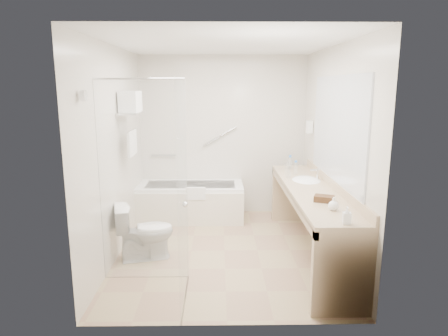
{
  "coord_description": "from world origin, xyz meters",
  "views": [
    {
      "loc": [
        -0.07,
        -4.71,
        2.04
      ],
      "look_at": [
        0.0,
        0.3,
        1.0
      ],
      "focal_mm": 32.0,
      "sensor_mm": 36.0,
      "label": 1
    }
  ],
  "objects_px": {
    "bathtub": "(191,202)",
    "vanity_counter": "(310,205)",
    "toilet": "(145,232)",
    "water_bottle_left": "(296,168)",
    "amenity_basket": "(324,199)"
  },
  "relations": [
    {
      "from": "vanity_counter",
      "to": "amenity_basket",
      "type": "bearing_deg",
      "value": -89.63
    },
    {
      "from": "bathtub",
      "to": "toilet",
      "type": "relative_size",
      "value": 2.36
    },
    {
      "from": "toilet",
      "to": "amenity_basket",
      "type": "bearing_deg",
      "value": -119.22
    },
    {
      "from": "bathtub",
      "to": "water_bottle_left",
      "type": "distance_m",
      "value": 1.75
    },
    {
      "from": "toilet",
      "to": "water_bottle_left",
      "type": "height_order",
      "value": "water_bottle_left"
    },
    {
      "from": "amenity_basket",
      "to": "vanity_counter",
      "type": "bearing_deg",
      "value": 90.37
    },
    {
      "from": "bathtub",
      "to": "amenity_basket",
      "type": "xyz_separation_m",
      "value": [
        1.53,
        -1.96,
        0.61
      ]
    },
    {
      "from": "toilet",
      "to": "bathtub",
      "type": "bearing_deg",
      "value": -31.86
    },
    {
      "from": "bathtub",
      "to": "vanity_counter",
      "type": "distance_m",
      "value": 2.09
    },
    {
      "from": "water_bottle_left",
      "to": "vanity_counter",
      "type": "bearing_deg",
      "value": -85.97
    },
    {
      "from": "bathtub",
      "to": "toilet",
      "type": "height_order",
      "value": "toilet"
    },
    {
      "from": "bathtub",
      "to": "amenity_basket",
      "type": "height_order",
      "value": "amenity_basket"
    },
    {
      "from": "toilet",
      "to": "amenity_basket",
      "type": "relative_size",
      "value": 3.46
    },
    {
      "from": "vanity_counter",
      "to": "water_bottle_left",
      "type": "height_order",
      "value": "water_bottle_left"
    },
    {
      "from": "vanity_counter",
      "to": "amenity_basket",
      "type": "relative_size",
      "value": 13.74
    }
  ]
}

